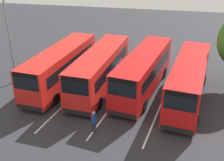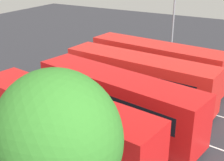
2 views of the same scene
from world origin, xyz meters
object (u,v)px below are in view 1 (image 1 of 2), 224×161
at_px(bus_far_left, 61,66).
at_px(pedestrian, 94,120).
at_px(bus_center_right, 143,71).
at_px(bus_center_left, 100,69).
at_px(street_lamp, 11,30).
at_px(bus_far_right, 189,80).

bearing_deg(bus_far_left, pedestrian, 42.65).
xyz_separation_m(bus_center_right, pedestrian, (7.03, -2.47, -0.91)).
bearing_deg(bus_center_left, street_lamp, -81.70).
distance_m(bus_far_left, bus_center_left, 3.61).
xyz_separation_m(bus_center_right, street_lamp, (0.91, -11.65, 3.18)).
xyz_separation_m(bus_center_right, bus_far_right, (1.02, 3.80, 0.00)).
bearing_deg(bus_far_right, bus_far_left, -84.70).
height_order(bus_center_left, street_lamp, street_lamp).
height_order(bus_center_left, bus_center_right, same).
xyz_separation_m(bus_center_left, bus_far_right, (0.65, 7.60, 0.00)).
height_order(bus_center_left, pedestrian, bus_center_left).
bearing_deg(bus_far_left, street_lamp, -79.80).
height_order(bus_far_left, bus_center_right, same).
bearing_deg(bus_center_left, bus_far_right, 89.48).
relative_size(bus_center_left, bus_far_right, 0.99).
distance_m(bus_center_right, bus_far_right, 3.93).
relative_size(bus_center_left, pedestrian, 6.65).
height_order(bus_center_right, street_lamp, street_lamp).
distance_m(bus_far_left, bus_far_right, 11.22).
height_order(pedestrian, street_lamp, street_lamp).
relative_size(bus_far_left, bus_far_right, 1.00).
relative_size(bus_far_left, street_lamp, 1.25).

